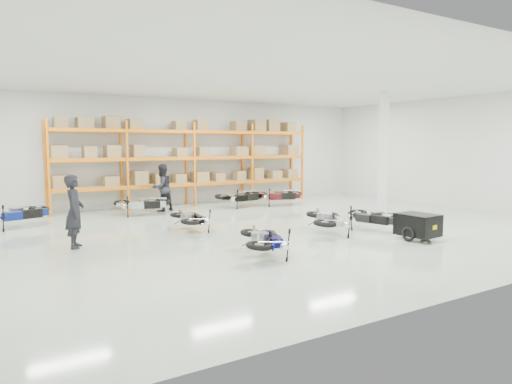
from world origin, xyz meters
TOP-DOWN VIEW (x-y plane):
  - room at (0.00, 0.00)m, footprint 18.00×18.00m
  - pallet_rack at (-0.00, 6.45)m, footprint 11.28×0.98m
  - structural_column at (5.20, 0.50)m, footprint 0.25×0.25m
  - moto_blue_centre at (-2.17, -2.91)m, footprint 1.46×1.89m
  - moto_silver_left at (0.79, -1.65)m, footprint 1.71×2.04m
  - moto_black_far_left at (-2.39, 0.86)m, footprint 1.00×1.69m
  - moto_touring_right at (2.38, -1.88)m, footprint 1.22×1.88m
  - trailer at (2.38, -3.48)m, footprint 0.89×1.70m
  - moto_back_a at (-6.80, 4.21)m, footprint 2.06×1.39m
  - moto_back_b at (-2.67, 4.66)m, footprint 1.96×1.41m
  - moto_back_c at (1.47, 4.70)m, footprint 1.90×1.07m
  - moto_back_d at (3.10, 4.32)m, footprint 2.03×1.51m
  - person_left at (-5.71, 0.36)m, footprint 0.62×0.77m
  - person_back at (-1.70, 5.25)m, footprint 1.07×0.94m

SIDE VIEW (x-z plane):
  - trailer at x=2.38m, z-range 0.06..0.77m
  - moto_black_far_left at x=-2.39m, z-range -0.03..1.00m
  - moto_blue_centre at x=-2.17m, z-range -0.03..1.07m
  - moto_touring_right at x=2.38m, z-range -0.03..1.09m
  - moto_back_b at x=-2.67m, z-range -0.03..1.11m
  - moto_back_d at x=3.10m, z-range -0.03..1.15m
  - moto_back_c at x=1.47m, z-range -0.03..1.15m
  - moto_silver_left at x=0.79m, z-range -0.03..1.15m
  - moto_back_a at x=-6.80m, z-range -0.03..1.18m
  - person_back at x=-1.70m, z-range 0.00..1.83m
  - person_left at x=-5.71m, z-range 0.00..1.84m
  - room at x=0.00m, z-range -6.75..11.25m
  - structural_column at x=5.20m, z-range 0.00..4.50m
  - pallet_rack at x=0.00m, z-range 0.45..4.07m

